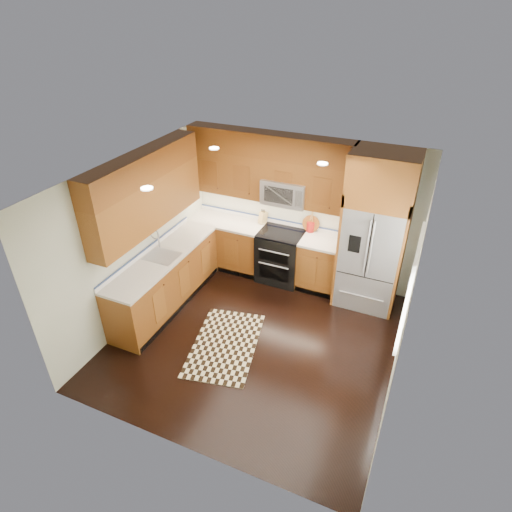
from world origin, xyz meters
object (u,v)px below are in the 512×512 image
at_px(range, 280,256).
at_px(refrigerator, 374,233).
at_px(rug, 225,344).
at_px(knife_block, 263,217).
at_px(utensil_crock, 311,225).

relative_size(range, refrigerator, 0.36).
bearing_deg(rug, range, 74.81).
xyz_separation_m(knife_block, utensil_crock, (0.88, 0.04, 0.02)).
bearing_deg(rug, utensil_crock, 64.20).
height_order(rug, utensil_crock, utensil_crock).
distance_m(rug, utensil_crock, 2.54).
bearing_deg(knife_block, utensil_crock, 2.42).
bearing_deg(knife_block, rug, -81.62).
distance_m(refrigerator, knife_block, 2.02).
relative_size(range, rug, 0.62).
distance_m(range, knife_block, 0.76).
bearing_deg(refrigerator, utensil_crock, 164.85).
distance_m(range, utensil_crock, 0.79).
bearing_deg(range, refrigerator, -1.40).
bearing_deg(range, knife_block, 152.88).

